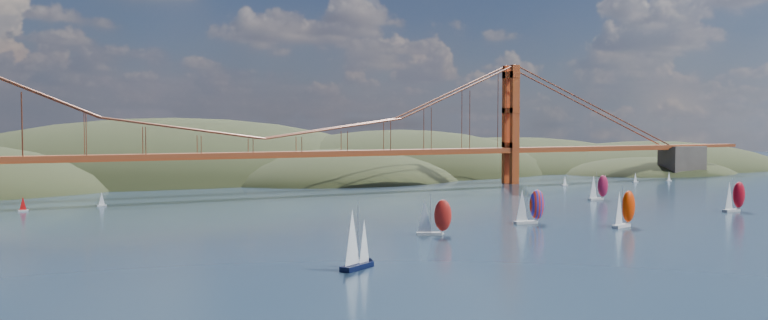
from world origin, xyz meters
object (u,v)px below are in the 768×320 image
at_px(racer_1, 624,208).
at_px(racer_rwb, 529,206).
at_px(sloop_navy, 356,240).
at_px(racer_2, 734,196).
at_px(racer_3, 598,187).
at_px(racer_0, 433,216).

bearing_deg(racer_1, racer_rwb, 120.30).
distance_m(racer_1, racer_rwb, 25.01).
relative_size(sloop_navy, racer_2, 1.21).
bearing_deg(racer_3, racer_1, -129.01).
xyz_separation_m(sloop_navy, racer_2, (146.62, 30.65, -0.66)).
relative_size(sloop_navy, racer_rwb, 1.21).
height_order(sloop_navy, racer_2, sloop_navy).
xyz_separation_m(racer_0, racer_1, (53.16, -10.74, 0.42)).
bearing_deg(sloop_navy, racer_0, 11.15).
xyz_separation_m(racer_0, racer_rwb, (34.99, 6.45, 0.26)).
height_order(racer_1, racer_3, racer_1).
relative_size(sloop_navy, racer_1, 1.18).
distance_m(racer_2, racer_3, 49.13).
xyz_separation_m(racer_0, racer_2, (110.72, -0.37, 0.27)).
relative_size(sloop_navy, racer_0, 1.28).
xyz_separation_m(racer_2, racer_3, (-11.80, 47.69, -0.22)).
distance_m(racer_0, racer_rwb, 35.59).
distance_m(racer_2, racer_rwb, 76.03).
bearing_deg(racer_0, racer_rwb, 35.29).
bearing_deg(racer_2, sloop_navy, -170.47).
relative_size(racer_2, racer_rwb, 1.00).
relative_size(racer_3, racer_rwb, 0.96).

